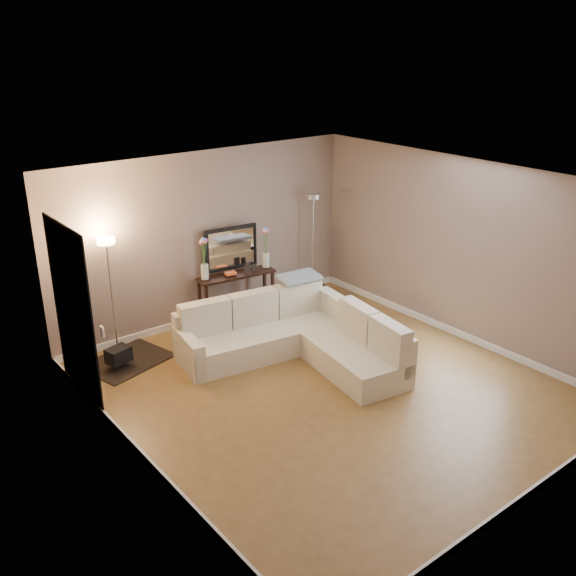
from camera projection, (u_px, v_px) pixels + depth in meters
floor at (327, 388)px, 8.06m from camera, size 5.00×5.50×0.01m
ceiling at (333, 183)px, 7.09m from camera, size 5.00×5.50×0.01m
wall_back at (207, 238)px, 9.59m from camera, size 5.00×0.02×2.60m
wall_front at (542, 386)px, 5.57m from camera, size 5.00×0.02×2.60m
wall_left at (134, 353)px, 6.13m from camera, size 0.02×5.50×2.60m
wall_right at (463, 250)px, 9.02m from camera, size 0.02×5.50×2.60m
baseboard_back at (212, 314)px, 10.04m from camera, size 5.00×0.03×0.10m
baseboard_front at (520, 500)px, 6.05m from camera, size 5.00×0.03×0.10m
baseboard_left at (147, 460)px, 6.61m from camera, size 0.03×5.50×0.10m
baseboard_right at (453, 331)px, 9.47m from camera, size 0.03×5.50×0.10m
doorway at (73, 314)px, 7.46m from camera, size 0.02×1.20×2.20m
switch_plate at (102, 332)px, 6.81m from camera, size 0.02×0.08×0.12m
sectional_sofa at (295, 336)px, 8.73m from camera, size 2.45×2.59×0.83m
throw_blanket at (299, 277)px, 9.16m from camera, size 0.63×0.41×0.08m
console_table at (232, 295)px, 9.81m from camera, size 1.25×0.48×0.75m
leaning_mirror at (231, 248)px, 9.71m from camera, size 0.86×0.15×0.67m
table_decor at (237, 271)px, 9.67m from camera, size 0.52×0.15×0.12m
flower_vase_left at (204, 261)px, 9.36m from camera, size 0.15×0.13×0.64m
flower_vase_right at (266, 250)px, 9.85m from camera, size 0.15×0.13×0.64m
floor_lamp_lit at (109, 273)px, 8.52m from camera, size 0.29×0.29×1.66m
floor_lamp_unlit at (313, 224)px, 10.46m from camera, size 0.31×0.31×1.76m
charcoal_rug at (128, 361)px, 8.70m from camera, size 1.25×1.06×0.01m
black_bag at (119, 355)px, 8.45m from camera, size 0.35×0.29×0.20m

